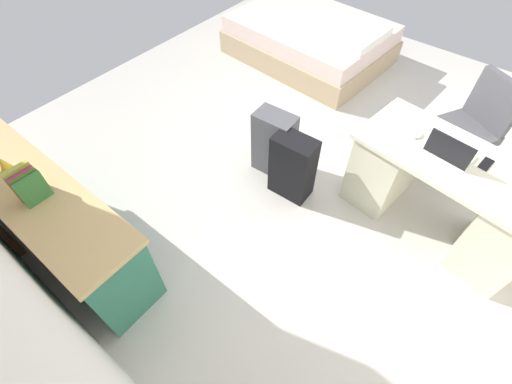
{
  "coord_description": "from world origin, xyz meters",
  "views": [
    {
      "loc": [
        -1.1,
        2.28,
        2.54
      ],
      "look_at": [
        -0.1,
        1.04,
        0.6
      ],
      "focal_mm": 24.91,
      "sensor_mm": 36.0,
      "label": 1
    }
  ],
  "objects_px": {
    "office_chair": "(465,134)",
    "bed": "(310,40)",
    "credenza": "(55,221)",
    "suitcase_black": "(293,167)",
    "suitcase_spare_grey": "(274,144)",
    "computer_mouse": "(418,135)",
    "figurine_small": "(3,163)",
    "cell_phone_near_laptop": "(486,164)",
    "laptop": "(450,152)",
    "desk": "(441,193)"
  },
  "relations": [
    {
      "from": "office_chair",
      "to": "credenza",
      "type": "height_order",
      "value": "office_chair"
    },
    {
      "from": "office_chair",
      "to": "computer_mouse",
      "type": "height_order",
      "value": "office_chair"
    },
    {
      "from": "bed",
      "to": "suitcase_spare_grey",
      "type": "height_order",
      "value": "suitcase_spare_grey"
    },
    {
      "from": "desk",
      "to": "figurine_small",
      "type": "bearing_deg",
      "value": 39.84
    },
    {
      "from": "bed",
      "to": "laptop",
      "type": "relative_size",
      "value": 5.96
    },
    {
      "from": "credenza",
      "to": "figurine_small",
      "type": "xyz_separation_m",
      "value": [
        0.31,
        0.0,
        0.42
      ]
    },
    {
      "from": "credenza",
      "to": "laptop",
      "type": "xyz_separation_m",
      "value": [
        -2.03,
        -2.02,
        0.43
      ]
    },
    {
      "from": "suitcase_black",
      "to": "cell_phone_near_laptop",
      "type": "bearing_deg",
      "value": -160.16
    },
    {
      "from": "office_chair",
      "to": "laptop",
      "type": "bearing_deg",
      "value": 88.98
    },
    {
      "from": "office_chair",
      "to": "bed",
      "type": "distance_m",
      "value": 2.33
    },
    {
      "from": "office_chair",
      "to": "bed",
      "type": "bearing_deg",
      "value": -21.1
    },
    {
      "from": "bed",
      "to": "cell_phone_near_laptop",
      "type": "distance_m",
      "value": 2.89
    },
    {
      "from": "credenza",
      "to": "desk",
      "type": "bearing_deg",
      "value": -136.3
    },
    {
      "from": "computer_mouse",
      "to": "figurine_small",
      "type": "relative_size",
      "value": 0.91
    },
    {
      "from": "suitcase_black",
      "to": "cell_phone_near_laptop",
      "type": "height_order",
      "value": "cell_phone_near_laptop"
    },
    {
      "from": "desk",
      "to": "office_chair",
      "type": "height_order",
      "value": "office_chair"
    },
    {
      "from": "laptop",
      "to": "cell_phone_near_laptop",
      "type": "relative_size",
      "value": 2.46
    },
    {
      "from": "suitcase_black",
      "to": "laptop",
      "type": "xyz_separation_m",
      "value": [
        -1.01,
        -0.42,
        0.48
      ]
    },
    {
      "from": "credenza",
      "to": "suitcase_black",
      "type": "height_order",
      "value": "credenza"
    },
    {
      "from": "laptop",
      "to": "computer_mouse",
      "type": "xyz_separation_m",
      "value": [
        0.25,
        -0.07,
        -0.03
      ]
    },
    {
      "from": "suitcase_black",
      "to": "credenza",
      "type": "bearing_deg",
      "value": 54.75
    },
    {
      "from": "suitcase_spare_grey",
      "to": "office_chair",
      "type": "bearing_deg",
      "value": -144.28
    },
    {
      "from": "credenza",
      "to": "office_chair",
      "type": "bearing_deg",
      "value": -126.04
    },
    {
      "from": "credenza",
      "to": "computer_mouse",
      "type": "height_order",
      "value": "computer_mouse"
    },
    {
      "from": "credenza",
      "to": "laptop",
      "type": "relative_size",
      "value": 5.37
    },
    {
      "from": "office_chair",
      "to": "bed",
      "type": "relative_size",
      "value": 0.47
    },
    {
      "from": "bed",
      "to": "laptop",
      "type": "height_order",
      "value": "laptop"
    },
    {
      "from": "office_chair",
      "to": "suitcase_black",
      "type": "bearing_deg",
      "value": 49.96
    },
    {
      "from": "bed",
      "to": "computer_mouse",
      "type": "relative_size",
      "value": 19.97
    },
    {
      "from": "laptop",
      "to": "cell_phone_near_laptop",
      "type": "height_order",
      "value": "laptop"
    },
    {
      "from": "figurine_small",
      "to": "cell_phone_near_laptop",
      "type": "bearing_deg",
      "value": -140.7
    },
    {
      "from": "credenza",
      "to": "computer_mouse",
      "type": "xyz_separation_m",
      "value": [
        -1.78,
        -2.09,
        0.39
      ]
    },
    {
      "from": "desk",
      "to": "suitcase_spare_grey",
      "type": "bearing_deg",
      "value": 12.36
    },
    {
      "from": "cell_phone_near_laptop",
      "to": "suitcase_spare_grey",
      "type": "bearing_deg",
      "value": 20.46
    },
    {
      "from": "suitcase_black",
      "to": "figurine_small",
      "type": "xyz_separation_m",
      "value": [
        1.34,
        1.6,
        0.47
      ]
    },
    {
      "from": "computer_mouse",
      "to": "office_chair",
      "type": "bearing_deg",
      "value": -103.11
    },
    {
      "from": "desk",
      "to": "suitcase_spare_grey",
      "type": "relative_size",
      "value": 2.39
    },
    {
      "from": "laptop",
      "to": "computer_mouse",
      "type": "distance_m",
      "value": 0.27
    },
    {
      "from": "computer_mouse",
      "to": "cell_phone_near_laptop",
      "type": "relative_size",
      "value": 0.74
    },
    {
      "from": "suitcase_spare_grey",
      "to": "laptop",
      "type": "relative_size",
      "value": 1.89
    },
    {
      "from": "computer_mouse",
      "to": "cell_phone_near_laptop",
      "type": "distance_m",
      "value": 0.49
    },
    {
      "from": "office_chair",
      "to": "credenza",
      "type": "bearing_deg",
      "value": 53.96
    },
    {
      "from": "credenza",
      "to": "suitcase_black",
      "type": "xyz_separation_m",
      "value": [
        -1.03,
        -1.6,
        -0.05
      ]
    },
    {
      "from": "office_chair",
      "to": "bed",
      "type": "height_order",
      "value": "office_chair"
    },
    {
      "from": "bed",
      "to": "suitcase_black",
      "type": "distance_m",
      "value": 2.35
    },
    {
      "from": "bed",
      "to": "laptop",
      "type": "bearing_deg",
      "value": 142.87
    },
    {
      "from": "suitcase_spare_grey",
      "to": "figurine_small",
      "type": "relative_size",
      "value": 5.75
    },
    {
      "from": "laptop",
      "to": "figurine_small",
      "type": "xyz_separation_m",
      "value": [
        2.35,
        2.02,
        -0.01
      ]
    },
    {
      "from": "suitcase_spare_grey",
      "to": "cell_phone_near_laptop",
      "type": "distance_m",
      "value": 1.65
    },
    {
      "from": "figurine_small",
      "to": "laptop",
      "type": "bearing_deg",
      "value": -139.24
    }
  ]
}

